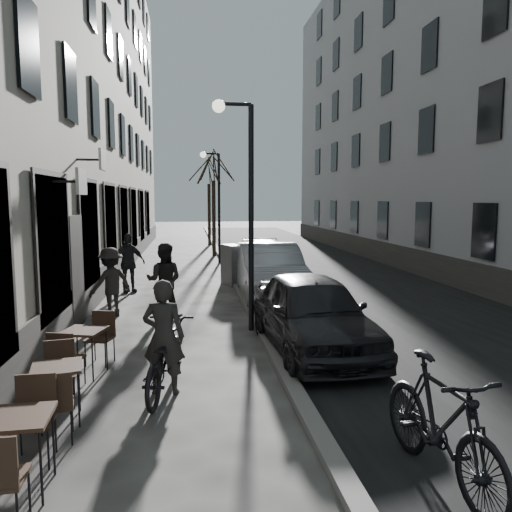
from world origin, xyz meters
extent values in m
plane|color=#3B3835|center=(0.00, 0.00, 0.00)|extent=(120.00, 120.00, 0.00)
cube|color=black|center=(3.85, 16.00, 0.00)|extent=(7.30, 60.00, 0.00)
cube|color=slate|center=(0.20, 16.00, 0.06)|extent=(0.25, 60.00, 0.12)
cube|color=#A19587|center=(-6.00, 16.50, 8.00)|extent=(4.00, 35.00, 16.00)
cube|color=gray|center=(9.50, 16.50, 8.00)|extent=(4.00, 35.00, 16.00)
cylinder|color=black|center=(0.00, 6.00, 2.50)|extent=(0.12, 0.12, 5.00)
cylinder|color=black|center=(-0.35, 6.00, 5.00)|extent=(0.70, 0.08, 0.08)
sphere|color=#FFF2CC|center=(-0.70, 6.00, 4.95)|extent=(0.28, 0.28, 0.28)
cylinder|color=black|center=(0.00, 18.00, 2.50)|extent=(0.12, 0.12, 5.00)
cylinder|color=black|center=(-0.35, 18.00, 5.00)|extent=(0.70, 0.08, 0.08)
sphere|color=#FFF2CC|center=(-0.70, 18.00, 4.95)|extent=(0.28, 0.28, 0.28)
cylinder|color=black|center=(-0.10, 21.00, 1.95)|extent=(0.20, 0.20, 3.90)
cylinder|color=black|center=(-0.10, 27.00, 1.95)|extent=(0.20, 0.20, 3.90)
cube|color=#2E2014|center=(-3.11, 0.05, 0.79)|extent=(0.69, 0.69, 0.04)
cylinder|color=black|center=(-2.82, -0.21, 0.38)|extent=(0.03, 0.03, 0.77)
cylinder|color=black|center=(-2.85, 0.34, 0.38)|extent=(0.03, 0.03, 0.77)
cube|color=#2E2014|center=(-3.13, 1.68, 0.75)|extent=(0.74, 0.74, 0.04)
cylinder|color=black|center=(-3.34, 1.37, 0.37)|extent=(0.02, 0.02, 0.73)
cylinder|color=black|center=(-2.82, 1.48, 0.37)|extent=(0.02, 0.02, 0.73)
cylinder|color=black|center=(-3.45, 1.89, 0.37)|extent=(0.02, 0.02, 0.73)
cylinder|color=black|center=(-2.93, 1.99, 0.37)|extent=(0.02, 0.02, 0.73)
cube|color=#2E2014|center=(-3.15, 3.48, 0.77)|extent=(0.79, 0.79, 0.04)
cylinder|color=black|center=(-3.48, 3.29, 0.37)|extent=(0.02, 0.02, 0.75)
cylinder|color=black|center=(-2.96, 3.14, 0.37)|extent=(0.02, 0.02, 0.75)
cylinder|color=black|center=(-3.34, 3.81, 0.37)|extent=(0.02, 0.02, 0.75)
cylinder|color=black|center=(-2.81, 3.67, 0.37)|extent=(0.02, 0.02, 0.75)
cube|color=#5C5C5E|center=(0.10, 12.00, 0.70)|extent=(0.80, 1.05, 1.40)
imported|color=black|center=(-1.77, 2.51, 0.54)|extent=(1.10, 2.16, 1.08)
imported|color=#272522|center=(-1.77, 2.51, 0.89)|extent=(0.72, 0.54, 1.77)
imported|color=black|center=(-2.01, 7.48, 0.94)|extent=(1.02, 0.86, 1.88)
imported|color=black|center=(-3.35, 7.76, 0.88)|extent=(1.29, 1.22, 1.76)
imported|color=black|center=(-3.32, 11.09, 0.94)|extent=(1.20, 0.85, 1.88)
imported|color=black|center=(1.00, 4.32, 0.76)|extent=(2.03, 4.56, 1.52)
imported|color=gray|center=(1.00, 9.52, 0.81)|extent=(1.77, 4.95, 1.63)
imported|color=#3B3F45|center=(1.70, 14.69, 0.64)|extent=(1.80, 4.41, 1.28)
imported|color=black|center=(1.20, -0.36, 0.66)|extent=(0.82, 2.24, 1.32)
camera|label=1|loc=(-1.36, -5.00, 2.98)|focal=35.00mm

